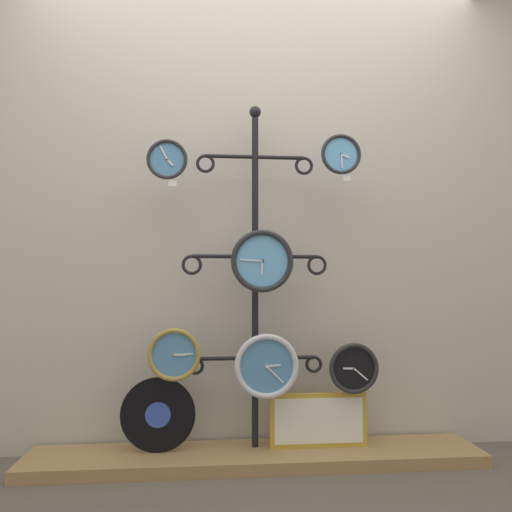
{
  "coord_description": "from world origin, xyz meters",
  "views": [
    {
      "loc": [
        -0.23,
        -2.1,
        0.88
      ],
      "look_at": [
        0.0,
        0.36,
        1.01
      ],
      "focal_mm": 35.0,
      "sensor_mm": 36.0,
      "label": 1
    }
  ],
  "objects_px": {
    "clock_bottom_right": "(354,368)",
    "clock_middle_center": "(262,261)",
    "vinyl_record": "(158,415)",
    "display_stand": "(255,340)",
    "clock_bottom_center": "(267,366)",
    "picture_frame": "(319,420)",
    "clock_top_right": "(341,155)",
    "clock_top_left": "(167,160)",
    "clock_bottom_left": "(174,355)"
  },
  "relations": [
    {
      "from": "clock_top_right",
      "to": "clock_middle_center",
      "type": "distance_m",
      "value": 0.67
    },
    {
      "from": "clock_top_left",
      "to": "vinyl_record",
      "type": "height_order",
      "value": "clock_top_left"
    },
    {
      "from": "clock_top_right",
      "to": "picture_frame",
      "type": "height_order",
      "value": "clock_top_right"
    },
    {
      "from": "clock_top_left",
      "to": "clock_top_right",
      "type": "distance_m",
      "value": 0.86
    },
    {
      "from": "clock_top_right",
      "to": "picture_frame",
      "type": "distance_m",
      "value": 1.33
    },
    {
      "from": "vinyl_record",
      "to": "clock_bottom_right",
      "type": "bearing_deg",
      "value": -1.85
    },
    {
      "from": "display_stand",
      "to": "picture_frame",
      "type": "distance_m",
      "value": 0.5
    },
    {
      "from": "clock_top_left",
      "to": "picture_frame",
      "type": "xyz_separation_m",
      "value": [
        0.75,
        0.04,
        -1.28
      ]
    },
    {
      "from": "clock_top_right",
      "to": "clock_bottom_center",
      "type": "xyz_separation_m",
      "value": [
        -0.38,
        -0.02,
        -1.04
      ]
    },
    {
      "from": "clock_top_left",
      "to": "clock_bottom_right",
      "type": "relative_size",
      "value": 0.79
    },
    {
      "from": "clock_top_right",
      "to": "picture_frame",
      "type": "bearing_deg",
      "value": 155.75
    },
    {
      "from": "vinyl_record",
      "to": "display_stand",
      "type": "bearing_deg",
      "value": 5.96
    },
    {
      "from": "clock_bottom_center",
      "to": "clock_bottom_right",
      "type": "bearing_deg",
      "value": 4.92
    },
    {
      "from": "clock_bottom_center",
      "to": "clock_bottom_left",
      "type": "bearing_deg",
      "value": 178.72
    },
    {
      "from": "display_stand",
      "to": "clock_top_right",
      "type": "bearing_deg",
      "value": -12.4
    },
    {
      "from": "display_stand",
      "to": "clock_middle_center",
      "type": "bearing_deg",
      "value": -76.58
    },
    {
      "from": "display_stand",
      "to": "clock_bottom_center",
      "type": "distance_m",
      "value": 0.17
    },
    {
      "from": "picture_frame",
      "to": "clock_top_right",
      "type": "bearing_deg",
      "value": -24.25
    },
    {
      "from": "clock_top_right",
      "to": "clock_bottom_right",
      "type": "xyz_separation_m",
      "value": [
        0.06,
        0.01,
        -1.06
      ]
    },
    {
      "from": "clock_bottom_center",
      "to": "picture_frame",
      "type": "distance_m",
      "value": 0.4
    },
    {
      "from": "clock_bottom_left",
      "to": "clock_bottom_right",
      "type": "xyz_separation_m",
      "value": [
        0.88,
        0.03,
        -0.08
      ]
    },
    {
      "from": "clock_bottom_left",
      "to": "picture_frame",
      "type": "distance_m",
      "value": 0.79
    },
    {
      "from": "clock_bottom_right",
      "to": "vinyl_record",
      "type": "distance_m",
      "value": 0.98
    },
    {
      "from": "vinyl_record",
      "to": "clock_bottom_left",
      "type": "bearing_deg",
      "value": -36.71
    },
    {
      "from": "clock_bottom_center",
      "to": "vinyl_record",
      "type": "bearing_deg",
      "value": 172.47
    },
    {
      "from": "clock_bottom_center",
      "to": "clock_bottom_right",
      "type": "distance_m",
      "value": 0.44
    },
    {
      "from": "display_stand",
      "to": "clock_middle_center",
      "type": "xyz_separation_m",
      "value": [
        0.02,
        -0.1,
        0.39
      ]
    },
    {
      "from": "clock_top_left",
      "to": "clock_middle_center",
      "type": "xyz_separation_m",
      "value": [
        0.46,
        -0.02,
        -0.49
      ]
    },
    {
      "from": "clock_bottom_left",
      "to": "vinyl_record",
      "type": "height_order",
      "value": "clock_bottom_left"
    },
    {
      "from": "clock_bottom_right",
      "to": "clock_middle_center",
      "type": "bearing_deg",
      "value": -176.99
    },
    {
      "from": "vinyl_record",
      "to": "picture_frame",
      "type": "distance_m",
      "value": 0.79
    },
    {
      "from": "display_stand",
      "to": "clock_middle_center",
      "type": "height_order",
      "value": "display_stand"
    },
    {
      "from": "clock_top_left",
      "to": "vinyl_record",
      "type": "bearing_deg",
      "value": 139.59
    },
    {
      "from": "clock_middle_center",
      "to": "clock_bottom_right",
      "type": "distance_m",
      "value": 0.7
    },
    {
      "from": "clock_top_right",
      "to": "clock_bottom_left",
      "type": "height_order",
      "value": "clock_top_right"
    },
    {
      "from": "display_stand",
      "to": "clock_bottom_right",
      "type": "bearing_deg",
      "value": -9.46
    },
    {
      "from": "vinyl_record",
      "to": "clock_bottom_center",
      "type": "bearing_deg",
      "value": -7.53
    },
    {
      "from": "clock_top_right",
      "to": "clock_bottom_center",
      "type": "distance_m",
      "value": 1.11
    },
    {
      "from": "clock_top_left",
      "to": "clock_bottom_center",
      "type": "height_order",
      "value": "clock_top_left"
    },
    {
      "from": "clock_middle_center",
      "to": "clock_bottom_right",
      "type": "height_order",
      "value": "clock_middle_center"
    },
    {
      "from": "clock_bottom_left",
      "to": "clock_top_left",
      "type": "bearing_deg",
      "value": 146.55
    },
    {
      "from": "display_stand",
      "to": "clock_bottom_center",
      "type": "relative_size",
      "value": 5.74
    },
    {
      "from": "clock_middle_center",
      "to": "clock_top_left",
      "type": "bearing_deg",
      "value": 176.91
    },
    {
      "from": "vinyl_record",
      "to": "picture_frame",
      "type": "relative_size",
      "value": 0.74
    },
    {
      "from": "clock_bottom_center",
      "to": "clock_bottom_right",
      "type": "xyz_separation_m",
      "value": [
        0.44,
        0.04,
        -0.02
      ]
    },
    {
      "from": "clock_top_left",
      "to": "picture_frame",
      "type": "bearing_deg",
      "value": 2.74
    },
    {
      "from": "clock_middle_center",
      "to": "picture_frame",
      "type": "relative_size",
      "value": 0.63
    },
    {
      "from": "clock_bottom_right",
      "to": "picture_frame",
      "type": "height_order",
      "value": "clock_bottom_right"
    },
    {
      "from": "clock_top_right",
      "to": "clock_middle_center",
      "type": "relative_size",
      "value": 0.67
    },
    {
      "from": "clock_middle_center",
      "to": "display_stand",
      "type": "bearing_deg",
      "value": 103.42
    }
  ]
}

